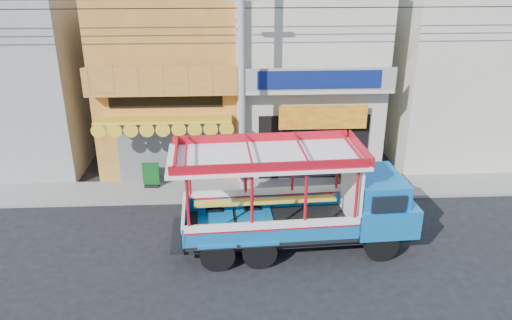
{
  "coord_description": "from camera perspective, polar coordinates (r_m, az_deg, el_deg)",
  "views": [
    {
      "loc": [
        -1.42,
        -14.39,
        9.04
      ],
      "look_at": [
        -0.54,
        2.5,
        2.0
      ],
      "focal_mm": 35.0,
      "sensor_mm": 36.0,
      "label": 1
    }
  ],
  "objects": [
    {
      "name": "filler_building_left",
      "position": [
        24.91,
        -25.82,
        8.22
      ],
      "size": [
        6.0,
        6.0,
        7.6
      ],
      "primitive_type": "cube",
      "color": "gray",
      "rests_on": "ground"
    },
    {
      "name": "ground",
      "position": [
        17.06,
        2.27,
        -9.44
      ],
      "size": [
        90.0,
        90.0,
        0.0
      ],
      "primitive_type": "plane",
      "color": "black",
      "rests_on": "ground"
    },
    {
      "name": "party_pilaster",
      "position": [
        19.9,
        -1.7,
        7.91
      ],
      "size": [
        0.35,
        0.3,
        8.0
      ],
      "primitive_type": "cube",
      "color": "beige",
      "rests_on": "ground"
    },
    {
      "name": "potted_plant_c",
      "position": [
        20.65,
        9.87,
        -1.92
      ],
      "size": [
        0.72,
        0.72,
        0.94
      ],
      "primitive_type": "imported",
      "rotation": [
        0.0,
        0.0,
        4.17
      ],
      "color": "#2B651D",
      "rests_on": "sidewalk"
    },
    {
      "name": "filler_building_right",
      "position": [
        25.25,
        21.74,
        9.03
      ],
      "size": [
        6.0,
        6.0,
        7.6
      ],
      "primitive_type": "cube",
      "color": "beige",
      "rests_on": "ground"
    },
    {
      "name": "potted_plant_b",
      "position": [
        20.91,
        11.7,
        -1.69
      ],
      "size": [
        0.62,
        0.67,
        0.98
      ],
      "primitive_type": "imported",
      "rotation": [
        0.0,
        0.0,
        2.01
      ],
      "color": "#2B651D",
      "rests_on": "sidewalk"
    },
    {
      "name": "potted_plant_a",
      "position": [
        21.26,
        10.55,
        -0.98
      ],
      "size": [
        1.3,
        1.26,
        1.11
      ],
      "primitive_type": "imported",
      "rotation": [
        0.0,
        0.0,
        0.54
      ],
      "color": "#2B651D",
      "rests_on": "sidewalk"
    },
    {
      "name": "songthaew_truck",
      "position": [
        16.13,
        6.44,
        -4.48
      ],
      "size": [
        7.84,
        2.94,
        3.6
      ],
      "color": "black",
      "rests_on": "ground"
    },
    {
      "name": "sidewalk",
      "position": [
        20.52,
        1.28,
        -3.37
      ],
      "size": [
        30.0,
        2.0,
        0.12
      ],
      "primitive_type": "cube",
      "color": "slate",
      "rests_on": "ground"
    },
    {
      "name": "shophouse_left",
      "position": [
        23.04,
        -9.5,
        9.93
      ],
      "size": [
        6.0,
        7.5,
        8.24
      ],
      "color": "#AE6B26",
      "rests_on": "ground"
    },
    {
      "name": "utility_pole",
      "position": [
        18.15,
        -1.14,
        9.83
      ],
      "size": [
        28.0,
        0.26,
        9.0
      ],
      "color": "gray",
      "rests_on": "ground"
    },
    {
      "name": "green_sign",
      "position": [
        20.87,
        -11.89,
        -1.9
      ],
      "size": [
        0.68,
        0.34,
        1.05
      ],
      "color": "black",
      "rests_on": "sidewalk"
    },
    {
      "name": "shophouse_right",
      "position": [
        23.15,
        5.66,
        10.18
      ],
      "size": [
        6.0,
        6.75,
        8.24
      ],
      "color": "beige",
      "rests_on": "ground"
    }
  ]
}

